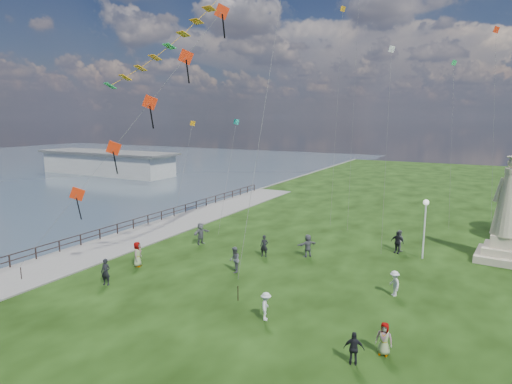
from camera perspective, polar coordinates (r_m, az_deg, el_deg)
The scene contains 18 objects.
waterfront at distance 39.44m, azimuth -17.93°, elevation -6.07°, with size 200.00×200.00×1.51m.
pier_pavilion at distance 87.83m, azimuth -19.22°, elevation 3.73°, with size 30.00×8.00×4.40m.
statue at distance 36.28m, azimuth 30.58°, elevation -3.49°, with size 4.13×4.13×7.74m.
lamppost at distance 34.01m, azimuth 21.63°, elevation -3.03°, with size 0.42×0.42×4.52m.
person_0 at distance 29.02m, azimuth -19.41°, elevation -10.03°, with size 0.62×0.41×1.70m, color black.
person_1 at distance 29.57m, azimuth -2.89°, elevation -9.00°, with size 0.87×0.53×1.78m, color #595960.
person_2 at distance 23.07m, azimuth 1.33°, elevation -14.99°, with size 0.97×0.50×1.51m, color silver.
person_3 at distance 19.86m, azimuth 12.94°, elevation -19.67°, with size 0.87×0.45×1.49m, color black.
person_4 at distance 20.90m, azimuth 16.71°, elevation -18.23°, with size 0.74×0.45×1.51m, color #595960.
person_5 at distance 36.15m, azimuth -7.39°, elevation -5.49°, with size 1.70×0.73×1.83m, color #595960.
person_6 at distance 32.73m, azimuth 1.10°, elevation -7.21°, with size 0.61×0.40×1.66m, color black.
person_7 at distance 35.99m, azimuth 18.56°, elevation -6.12°, with size 0.82×0.51×1.70m, color #595960.
person_8 at distance 27.16m, azimuth 17.97°, elevation -11.51°, with size 0.99×0.51×1.54m, color silver.
person_9 at distance 35.30m, azimuth 18.31°, elevation -6.37°, with size 1.03×0.53×1.76m, color black.
person_10 at distance 31.77m, azimuth -15.53°, elevation -7.99°, with size 0.88×0.54×1.80m, color #595960.
person_11 at distance 32.93m, azimuth 6.92°, elevation -7.10°, with size 1.62×0.70×1.75m, color #595960.
red_kite_train at distance 29.28m, azimuth -14.40°, elevation 10.65°, with size 10.42×9.35×17.82m.
small_kites at distance 41.45m, azimuth 15.59°, elevation 15.24°, with size 33.02×17.44×32.07m.
Camera 1 is at (12.44, -17.04, 10.47)m, focal length 30.00 mm.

